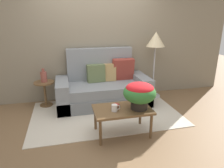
{
  "coord_description": "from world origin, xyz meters",
  "views": [
    {
      "loc": [
        -0.73,
        -3.39,
        1.77
      ],
      "look_at": [
        0.09,
        -0.03,
        0.65
      ],
      "focal_mm": 32.74,
      "sensor_mm": 36.0,
      "label": 1
    }
  ],
  "objects_px": {
    "couch": "(103,88)",
    "floor_lamp": "(156,44)",
    "side_table": "(45,89)",
    "potted_plant": "(140,93)",
    "coffee_mug": "(115,108)",
    "table_vase": "(44,76)",
    "coffee_table": "(122,112)",
    "snack_bowl": "(116,105)"
  },
  "relations": [
    {
      "from": "floor_lamp",
      "to": "couch",
      "type": "bearing_deg",
      "value": -173.96
    },
    {
      "from": "side_table",
      "to": "floor_lamp",
      "type": "relative_size",
      "value": 0.35
    },
    {
      "from": "couch",
      "to": "floor_lamp",
      "type": "distance_m",
      "value": 1.5
    },
    {
      "from": "couch",
      "to": "snack_bowl",
      "type": "xyz_separation_m",
      "value": [
        -0.04,
        -1.21,
        0.14
      ]
    },
    {
      "from": "side_table",
      "to": "table_vase",
      "type": "bearing_deg",
      "value": -15.21
    },
    {
      "from": "coffee_mug",
      "to": "potted_plant",
      "type": "bearing_deg",
      "value": -0.63
    },
    {
      "from": "coffee_mug",
      "to": "floor_lamp",
      "type": "bearing_deg",
      "value": 48.6
    },
    {
      "from": "coffee_table",
      "to": "table_vase",
      "type": "relative_size",
      "value": 3.17
    },
    {
      "from": "coffee_table",
      "to": "couch",
      "type": "bearing_deg",
      "value": 91.96
    },
    {
      "from": "coffee_mug",
      "to": "table_vase",
      "type": "relative_size",
      "value": 0.48
    },
    {
      "from": "side_table",
      "to": "floor_lamp",
      "type": "xyz_separation_m",
      "value": [
        2.41,
        -0.02,
        0.86
      ]
    },
    {
      "from": "coffee_table",
      "to": "snack_bowl",
      "type": "relative_size",
      "value": 7.42
    },
    {
      "from": "side_table",
      "to": "table_vase",
      "type": "height_order",
      "value": "table_vase"
    },
    {
      "from": "couch",
      "to": "potted_plant",
      "type": "bearing_deg",
      "value": -77.86
    },
    {
      "from": "coffee_table",
      "to": "potted_plant",
      "type": "distance_m",
      "value": 0.4
    },
    {
      "from": "couch",
      "to": "floor_lamp",
      "type": "relative_size",
      "value": 1.29
    },
    {
      "from": "side_table",
      "to": "coffee_mug",
      "type": "height_order",
      "value": "coffee_mug"
    },
    {
      "from": "side_table",
      "to": "table_vase",
      "type": "relative_size",
      "value": 1.89
    },
    {
      "from": "floor_lamp",
      "to": "potted_plant",
      "type": "distance_m",
      "value": 1.82
    },
    {
      "from": "potted_plant",
      "to": "snack_bowl",
      "type": "relative_size",
      "value": 4.14
    },
    {
      "from": "potted_plant",
      "to": "snack_bowl",
      "type": "height_order",
      "value": "potted_plant"
    },
    {
      "from": "couch",
      "to": "coffee_mug",
      "type": "relative_size",
      "value": 14.32
    },
    {
      "from": "potted_plant",
      "to": "coffee_mug",
      "type": "distance_m",
      "value": 0.44
    },
    {
      "from": "coffee_table",
      "to": "potted_plant",
      "type": "bearing_deg",
      "value": -14.13
    },
    {
      "from": "couch",
      "to": "floor_lamp",
      "type": "xyz_separation_m",
      "value": [
        1.21,
        0.13,
        0.89
      ]
    },
    {
      "from": "floor_lamp",
      "to": "coffee_mug",
      "type": "bearing_deg",
      "value": -131.4
    },
    {
      "from": "coffee_table",
      "to": "snack_bowl",
      "type": "distance_m",
      "value": 0.14
    },
    {
      "from": "side_table",
      "to": "potted_plant",
      "type": "bearing_deg",
      "value": -45.05
    },
    {
      "from": "potted_plant",
      "to": "coffee_mug",
      "type": "xyz_separation_m",
      "value": [
        -0.39,
        0.0,
        -0.21
      ]
    },
    {
      "from": "coffee_table",
      "to": "table_vase",
      "type": "height_order",
      "value": "table_vase"
    },
    {
      "from": "table_vase",
      "to": "coffee_table",
      "type": "bearing_deg",
      "value": -49.11
    },
    {
      "from": "side_table",
      "to": "coffee_mug",
      "type": "bearing_deg",
      "value": -53.4
    },
    {
      "from": "potted_plant",
      "to": "table_vase",
      "type": "relative_size",
      "value": 1.77
    },
    {
      "from": "coffee_mug",
      "to": "snack_bowl",
      "type": "height_order",
      "value": "coffee_mug"
    },
    {
      "from": "potted_plant",
      "to": "coffee_table",
      "type": "bearing_deg",
      "value": 165.87
    },
    {
      "from": "couch",
      "to": "floor_lamp",
      "type": "height_order",
      "value": "floor_lamp"
    },
    {
      "from": "side_table",
      "to": "snack_bowl",
      "type": "height_order",
      "value": "side_table"
    },
    {
      "from": "potted_plant",
      "to": "snack_bowl",
      "type": "bearing_deg",
      "value": 156.82
    },
    {
      "from": "couch",
      "to": "coffee_table",
      "type": "relative_size",
      "value": 2.17
    },
    {
      "from": "couch",
      "to": "coffee_mug",
      "type": "xyz_separation_m",
      "value": [
        -0.09,
        -1.35,
        0.15
      ]
    },
    {
      "from": "side_table",
      "to": "snack_bowl",
      "type": "relative_size",
      "value": 4.42
    },
    {
      "from": "couch",
      "to": "coffee_table",
      "type": "xyz_separation_m",
      "value": [
        0.04,
        -1.29,
        0.05
      ]
    }
  ]
}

